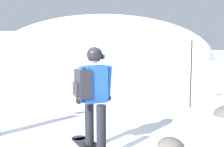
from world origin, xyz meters
TOP-DOWN VIEW (x-y plane):
  - ridge_peak_main at (-8.41, 38.24)m, footprint 33.65×30.28m
  - ridge_peak_far at (-29.87, 47.55)m, footprint 23.76×21.39m
  - snowboarder_main at (0.55, 0.46)m, footprint 1.25×1.50m
  - piste_marker_near at (2.34, 4.21)m, footprint 0.20×0.20m
  - rock_dark at (1.76, 1.06)m, footprint 0.45×0.38m

SIDE VIEW (x-z plane):
  - ridge_peak_main at x=-8.41m, z-range -6.70..6.70m
  - ridge_peak_far at x=-29.87m, z-range -5.05..5.05m
  - rock_dark at x=1.76m, z-range -0.16..0.16m
  - snowboarder_main at x=0.55m, z-range 0.06..1.78m
  - piste_marker_near at x=2.34m, z-range 0.14..2.09m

